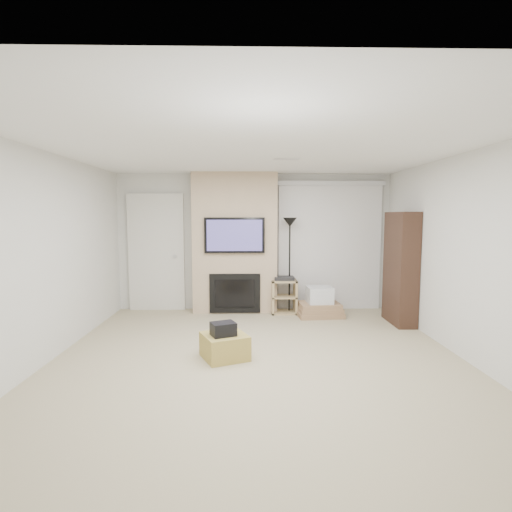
{
  "coord_description": "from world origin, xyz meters",
  "views": [
    {
      "loc": [
        -0.13,
        -4.63,
        1.74
      ],
      "look_at": [
        0.0,
        1.2,
        1.15
      ],
      "focal_mm": 28.0,
      "sensor_mm": 36.0,
      "label": 1
    }
  ],
  "objects_px": {
    "av_stand": "(284,294)",
    "floor_lamp": "(290,238)",
    "ottoman": "(225,346)",
    "bookshelf": "(401,268)",
    "box_stack": "(319,305)"
  },
  "relations": [
    {
      "from": "av_stand",
      "to": "floor_lamp",
      "type": "bearing_deg",
      "value": 32.25
    },
    {
      "from": "ottoman",
      "to": "bookshelf",
      "type": "height_order",
      "value": "bookshelf"
    },
    {
      "from": "floor_lamp",
      "to": "av_stand",
      "type": "xyz_separation_m",
      "value": [
        -0.1,
        -0.06,
        -1.0
      ]
    },
    {
      "from": "box_stack",
      "to": "bookshelf",
      "type": "distance_m",
      "value": 1.48
    },
    {
      "from": "av_stand",
      "to": "ottoman",
      "type": "bearing_deg",
      "value": -112.43
    },
    {
      "from": "av_stand",
      "to": "box_stack",
      "type": "distance_m",
      "value": 0.66
    },
    {
      "from": "av_stand",
      "to": "box_stack",
      "type": "relative_size",
      "value": 0.82
    },
    {
      "from": "floor_lamp",
      "to": "av_stand",
      "type": "distance_m",
      "value": 1.01
    },
    {
      "from": "ottoman",
      "to": "floor_lamp",
      "type": "relative_size",
      "value": 0.29
    },
    {
      "from": "av_stand",
      "to": "box_stack",
      "type": "bearing_deg",
      "value": -21.24
    },
    {
      "from": "floor_lamp",
      "to": "bookshelf",
      "type": "bearing_deg",
      "value": -24.41
    },
    {
      "from": "ottoman",
      "to": "av_stand",
      "type": "bearing_deg",
      "value": 67.57
    },
    {
      "from": "av_stand",
      "to": "bookshelf",
      "type": "xyz_separation_m",
      "value": [
        1.81,
        -0.71,
        0.55
      ]
    },
    {
      "from": "box_stack",
      "to": "av_stand",
      "type": "bearing_deg",
      "value": 158.76
    },
    {
      "from": "ottoman",
      "to": "floor_lamp",
      "type": "height_order",
      "value": "floor_lamp"
    }
  ]
}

